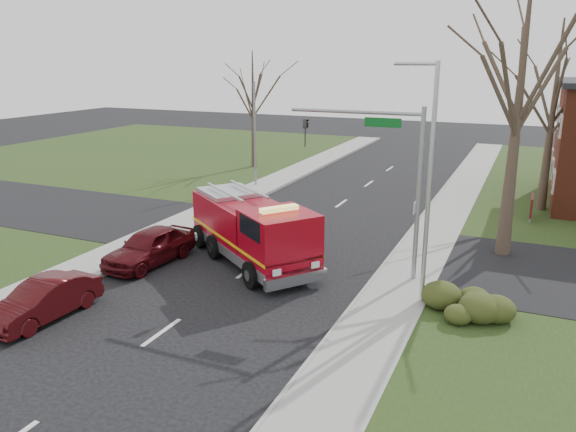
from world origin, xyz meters
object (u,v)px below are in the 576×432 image
at_px(fire_engine, 253,232).
at_px(parked_car_maroon, 150,246).
at_px(parked_car_gray, 44,300).
at_px(traffic_signal_mast, 386,161).

distance_m(fire_engine, parked_car_maroon, 4.43).
bearing_deg(parked_car_gray, parked_car_maroon, 92.96).
height_order(traffic_signal_mast, parked_car_maroon, traffic_signal_mast).
relative_size(traffic_signal_mast, parked_car_maroon, 1.51).
relative_size(fire_engine, parked_car_gray, 1.86).
height_order(traffic_signal_mast, parked_car_gray, traffic_signal_mast).
relative_size(traffic_signal_mast, fire_engine, 0.90).
distance_m(traffic_signal_mast, fire_engine, 6.41).
bearing_deg(parked_car_maroon, traffic_signal_mast, 20.10).
bearing_deg(traffic_signal_mast, fire_engine, -173.51).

